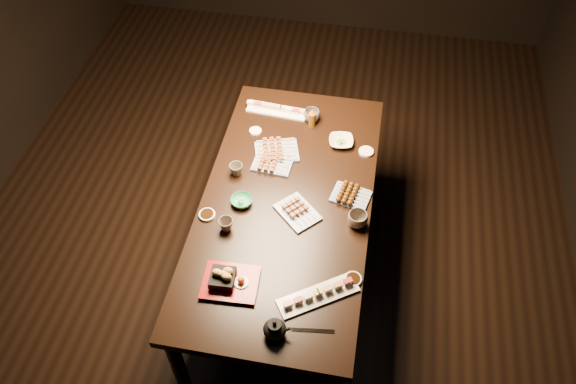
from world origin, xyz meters
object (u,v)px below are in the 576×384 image
object	(u,v)px
yakitori_plate_center	(272,161)
edamame_bowl_cream	(341,142)
teacup_mid_right	(357,219)
yakitori_plate_left	(277,149)
tempura_tray	(230,279)
teacup_far_right	(312,116)
dining_table	(286,242)
edamame_bowl_green	(242,201)
sushi_platter_far	(277,109)
condiment_bottle	(312,118)
sushi_platter_near	(318,294)
teacup_near_left	(226,225)
teacup_far_left	(236,170)
teapot	(275,328)
yakitori_plate_right	(297,210)

from	to	relation	value
yakitori_plate_center	edamame_bowl_cream	size ratio (longest dim) A/B	1.54
teacup_mid_right	yakitori_plate_left	bearing A→B (deg)	139.53
tempura_tray	teacup_far_right	bearing A→B (deg)	77.47
dining_table	yakitori_plate_center	world-z (taller)	yakitori_plate_center
edamame_bowl_green	sushi_platter_far	bearing A→B (deg)	86.69
edamame_bowl_green	condiment_bottle	bearing A→B (deg)	67.55
edamame_bowl_cream	tempura_tray	xyz separation A→B (m)	(-0.40, -1.03, 0.03)
dining_table	edamame_bowl_cream	distance (m)	0.67
dining_table	sushi_platter_far	xyz separation A→B (m)	(-0.19, 0.70, 0.40)
sushi_platter_far	edamame_bowl_green	distance (m)	0.75
sushi_platter_near	sushi_platter_far	distance (m)	1.31
dining_table	teacup_near_left	size ratio (longest dim) A/B	23.66
teacup_far_left	teapot	xyz separation A→B (m)	(0.40, -0.90, 0.02)
dining_table	condiment_bottle	distance (m)	0.75
teacup_far_left	condiment_bottle	bearing A→B (deg)	52.68
yakitori_plate_left	teacup_far_left	world-z (taller)	teacup_far_left
tempura_tray	teacup_far_right	world-z (taller)	tempura_tray
teacup_near_left	teacup_far_left	distance (m)	0.38
yakitori_plate_right	teapot	bearing A→B (deg)	-44.91
yakitori_plate_left	teacup_mid_right	world-z (taller)	teacup_mid_right
yakitori_plate_center	yakitori_plate_left	size ratio (longest dim) A/B	0.88
tempura_tray	teacup_far_right	distance (m)	1.22
sushi_platter_near	teacup_mid_right	xyz separation A→B (m)	(0.14, 0.45, 0.02)
sushi_platter_near	teacup_far_right	xyz separation A→B (m)	(-0.21, 1.19, 0.01)
edamame_bowl_cream	dining_table	bearing A→B (deg)	-115.64
dining_table	yakitori_plate_center	distance (m)	0.49
yakitori_plate_center	edamame_bowl_cream	bearing A→B (deg)	37.22
dining_table	yakitori_plate_left	bearing A→B (deg)	108.08
yakitori_plate_left	teacup_far_right	world-z (taller)	teacup_far_right
dining_table	edamame_bowl_cream	xyz separation A→B (m)	(0.23, 0.49, 0.39)
sushi_platter_near	teacup_far_right	distance (m)	1.21
edamame_bowl_green	teacup_far_left	size ratio (longest dim) A/B	1.54
tempura_tray	teacup_mid_right	size ratio (longest dim) A/B	2.55
edamame_bowl_green	teacup_far_left	xyz separation A→B (m)	(-0.08, 0.20, 0.02)
edamame_bowl_green	teapot	size ratio (longest dim) A/B	0.94
yakitori_plate_left	teacup_mid_right	size ratio (longest dim) A/B	2.36
dining_table	teacup_far_right	bearing A→B (deg)	85.90
sushi_platter_far	yakitori_plate_right	size ratio (longest dim) A/B	1.66
dining_table	yakitori_plate_right	world-z (taller)	yakitori_plate_right
yakitori_plate_center	teapot	world-z (taller)	teapot
dining_table	tempura_tray	size ratio (longest dim) A/B	6.81
teacup_far_left	teacup_mid_right	bearing A→B (deg)	-18.41
edamame_bowl_cream	teacup_far_right	distance (m)	0.26
sushi_platter_near	teacup_near_left	bearing A→B (deg)	116.08
sushi_platter_near	yakitori_plate_center	world-z (taller)	yakitori_plate_center
sushi_platter_far	teacup_far_left	bearing A→B (deg)	81.98
yakitori_plate_right	sushi_platter_far	bearing A→B (deg)	152.45
sushi_platter_near	edamame_bowl_cream	size ratio (longest dim) A/B	2.78
tempura_tray	teacup_far_right	size ratio (longest dim) A/B	2.77
yakitori_plate_left	condiment_bottle	bearing A→B (deg)	41.53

